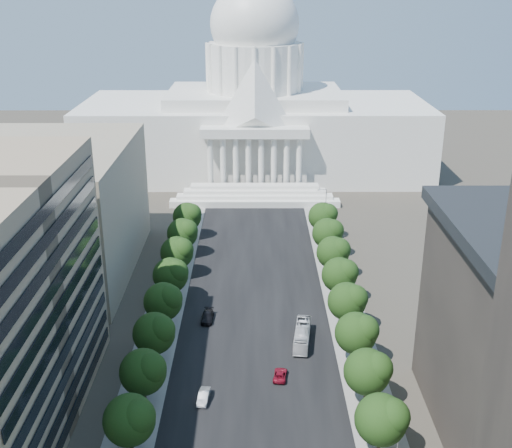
{
  "coord_description": "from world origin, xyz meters",
  "views": [
    {
      "loc": [
        -0.03,
        -39.58,
        65.09
      ],
      "look_at": [
        0.24,
        85.14,
        17.38
      ],
      "focal_mm": 45.0,
      "sensor_mm": 36.0,
      "label": 1
    }
  ],
  "objects_px": {
    "car_red": "(280,375)",
    "car_silver": "(204,397)",
    "city_bus": "(302,335)",
    "car_dark_b": "(207,317)"
  },
  "relations": [
    {
      "from": "car_silver",
      "to": "car_dark_b",
      "type": "xyz_separation_m",
      "value": [
        -1.23,
        26.62,
        0.02
      ]
    },
    {
      "from": "car_dark_b",
      "to": "city_bus",
      "type": "bearing_deg",
      "value": -21.33
    },
    {
      "from": "car_red",
      "to": "city_bus",
      "type": "distance_m",
      "value": 12.64
    },
    {
      "from": "city_bus",
      "to": "car_silver",
      "type": "bearing_deg",
      "value": -126.24
    },
    {
      "from": "car_red",
      "to": "city_bus",
      "type": "relative_size",
      "value": 0.42
    },
    {
      "from": "car_red",
      "to": "car_silver",
      "type": "bearing_deg",
      "value": 34.34
    },
    {
      "from": "car_silver",
      "to": "city_bus",
      "type": "bearing_deg",
      "value": 52.31
    },
    {
      "from": "car_silver",
      "to": "car_dark_b",
      "type": "relative_size",
      "value": 0.86
    },
    {
      "from": "car_silver",
      "to": "car_red",
      "type": "bearing_deg",
      "value": 32.68
    },
    {
      "from": "car_silver",
      "to": "car_dark_b",
      "type": "distance_m",
      "value": 26.65
    }
  ]
}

